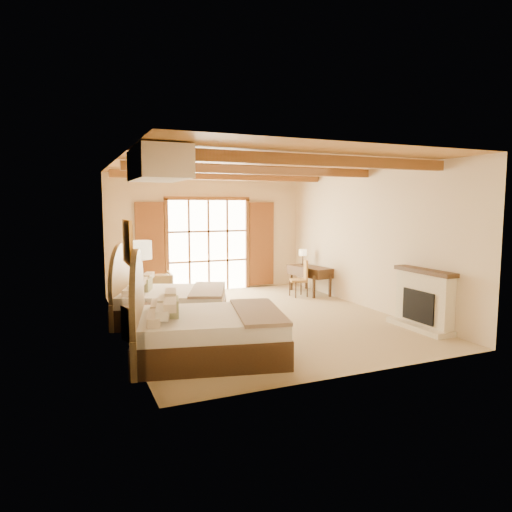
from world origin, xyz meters
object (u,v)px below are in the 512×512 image
nightstand (141,323)px  desk (310,279)px  bed_near (199,330)px  armchair (154,288)px  bed_far (164,302)px

nightstand → desk: 5.53m
bed_near → armchair: (0.12, 4.32, -0.07)m
bed_near → bed_far: size_ratio=0.98×
nightstand → armchair: size_ratio=0.73×
armchair → bed_far: bearing=90.6°
armchair → nightstand: bearing=80.2°
bed_near → bed_far: 2.41m
desk → nightstand: bearing=-161.9°
armchair → desk: size_ratio=0.59×
bed_near → bed_far: bearing=103.8°
desk → bed_near: bearing=-146.7°
bed_near → bed_far: bed_near is taller
bed_far → desk: bearing=41.2°
bed_far → armchair: bed_far is taller
bed_near → nightstand: size_ratio=4.32×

